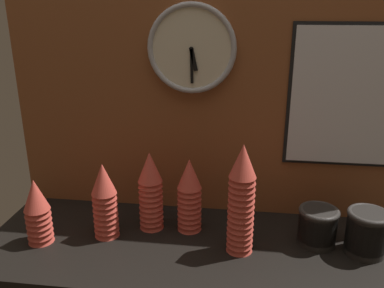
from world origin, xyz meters
TOP-DOWN VIEW (x-y plane):
  - ground_plane at (0.00, 0.00)cm, footprint 160.00×56.00cm
  - wall_tiled_back at (0.00, 26.50)cm, footprint 160.00×3.00cm
  - cup_stack_far_left at (-60.47, -6.07)cm, footprint 8.78×8.78cm
  - cup_stack_center at (-10.56, 8.71)cm, footprint 8.78×8.78cm
  - cup_stack_center_right at (7.80, -2.44)cm, footprint 8.78×8.78cm
  - cup_stack_left at (-39.06, 0.73)cm, footprint 8.78×8.78cm
  - cup_stack_center_left at (-24.50, 8.14)cm, footprint 8.78×8.78cm
  - bowl_stack_far_right at (48.68, 1.55)cm, footprint 13.58×13.58cm
  - bowl_stack_right at (33.91, 5.29)cm, footprint 13.58×13.58cm
  - wall_clock at (-11.69, 23.46)cm, footprint 31.53×2.70cm
  - menu_board at (46.12, 24.35)cm, footprint 47.39×1.32cm

SIDE VIEW (x-z plane):
  - ground_plane at x=0.00cm, z-range -4.00..0.00cm
  - bowl_stack_right at x=33.91cm, z-range 0.36..13.53cm
  - bowl_stack_far_right at x=48.68cm, z-range 0.35..15.55cm
  - cup_stack_far_left at x=-60.47cm, z-range 0.00..23.29cm
  - cup_stack_center at x=-10.56cm, z-range 0.00..27.39cm
  - cup_stack_left at x=-39.06cm, z-range 0.00..27.39cm
  - cup_stack_center_left at x=-24.50cm, z-range 0.00..29.45cm
  - cup_stack_center_right at x=7.80cm, z-range 0.00..37.66cm
  - menu_board at x=46.12cm, z-range 21.84..72.49cm
  - wall_tiled_back at x=0.00cm, z-range 0.00..105.00cm
  - wall_clock at x=-11.69cm, z-range 47.28..78.80cm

